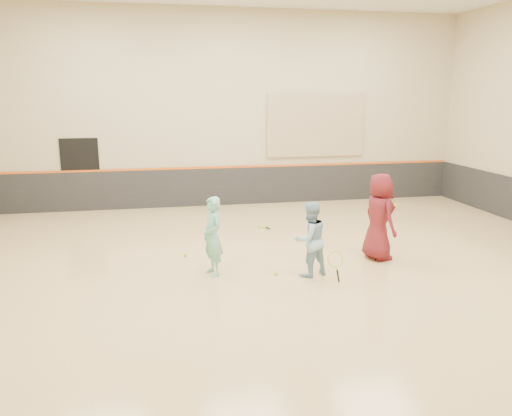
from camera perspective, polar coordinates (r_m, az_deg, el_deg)
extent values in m
cube|color=tan|center=(10.41, 1.77, -7.15)|extent=(15.00, 12.00, 0.20)
cube|color=#C6B591|center=(15.71, -3.13, 11.17)|extent=(15.00, 0.02, 6.00)
cube|color=#C6B591|center=(4.18, 20.83, 5.64)|extent=(15.00, 0.02, 6.00)
cube|color=#232326|center=(15.92, -3.01, 2.50)|extent=(14.90, 0.04, 1.20)
cube|color=#D85914|center=(15.81, -3.03, 4.70)|extent=(14.90, 0.03, 0.06)
cube|color=tan|center=(16.30, 6.85, 9.40)|extent=(3.20, 0.08, 2.00)
cube|color=black|center=(15.86, -19.37, 3.58)|extent=(1.10, 0.05, 2.20)
imported|color=#72C7B2|center=(9.71, -4.98, -3.23)|extent=(0.52, 0.65, 1.56)
imported|color=#8CB6D9|center=(9.69, 6.17, -3.56)|extent=(0.86, 0.76, 1.47)
imported|color=maroon|center=(10.90, 13.90, -0.97)|extent=(0.74, 1.00, 1.85)
sphere|color=#C2E535|center=(9.87, 2.29, -7.48)|extent=(0.07, 0.07, 0.07)
sphere|color=#D4EC37|center=(10.72, 15.65, 0.32)|extent=(0.07, 0.07, 0.07)
sphere|color=#A9C82E|center=(11.04, -8.08, -5.37)|extent=(0.07, 0.07, 0.07)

